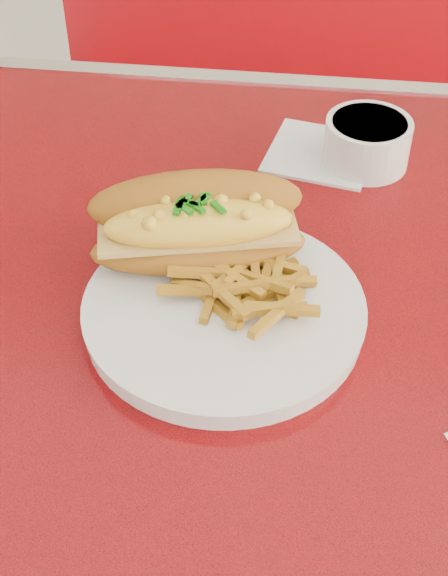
# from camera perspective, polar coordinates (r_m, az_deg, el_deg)

# --- Properties ---
(diner_table) EXTENTS (1.23, 0.83, 0.77)m
(diner_table) POSITION_cam_1_polar(r_m,az_deg,el_deg) (0.92, 8.91, -7.12)
(diner_table) COLOR red
(diner_table) RESTS_ON ground
(booth_bench_far) EXTENTS (1.20, 0.51, 0.90)m
(booth_bench_far) POSITION_cam_1_polar(r_m,az_deg,el_deg) (1.74, 8.10, 6.52)
(booth_bench_far) COLOR #9F0A12
(booth_bench_far) RESTS_ON ground
(dinner_plate) EXTENTS (0.34, 0.34, 0.02)m
(dinner_plate) POSITION_cam_1_polar(r_m,az_deg,el_deg) (0.75, 0.00, -1.64)
(dinner_plate) COLOR silver
(dinner_plate) RESTS_ON diner_table
(mac_hoagie) EXTENTS (0.23, 0.15, 0.09)m
(mac_hoagie) POSITION_cam_1_polar(r_m,az_deg,el_deg) (0.77, -1.90, 4.58)
(mac_hoagie) COLOR #A1641A
(mac_hoagie) RESTS_ON dinner_plate
(fries_pile) EXTENTS (0.14, 0.14, 0.03)m
(fries_pile) POSITION_cam_1_polar(r_m,az_deg,el_deg) (0.75, 1.95, 0.65)
(fries_pile) COLOR #C58D21
(fries_pile) RESTS_ON dinner_plate
(fork) EXTENTS (0.05, 0.15, 0.00)m
(fork) POSITION_cam_1_polar(r_m,az_deg,el_deg) (0.77, 4.49, 0.56)
(fork) COLOR silver
(fork) RESTS_ON dinner_plate
(gravy_ramekin) EXTENTS (0.13, 0.13, 0.06)m
(gravy_ramekin) POSITION_cam_1_polar(r_m,az_deg,el_deg) (0.96, 10.15, 10.24)
(gravy_ramekin) COLOR silver
(gravy_ramekin) RESTS_ON diner_table
(sauce_cup_left) EXTENTS (0.08, 0.08, 0.03)m
(sauce_cup_left) POSITION_cam_1_polar(r_m,az_deg,el_deg) (0.85, -1.62, 5.46)
(sauce_cup_left) COLOR black
(sauce_cup_left) RESTS_ON diner_table
(paper_napkin) EXTENTS (0.14, 0.14, 0.00)m
(paper_napkin) POSITION_cam_1_polar(r_m,az_deg,el_deg) (0.98, 6.89, 9.49)
(paper_napkin) COLOR silver
(paper_napkin) RESTS_ON diner_table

